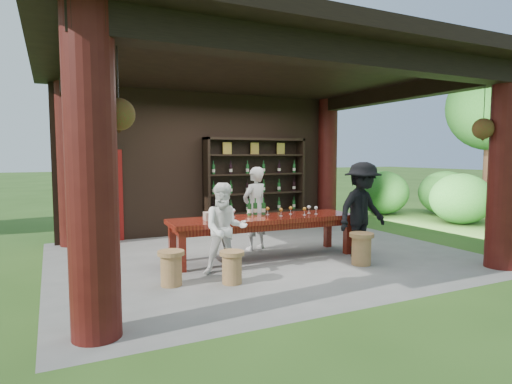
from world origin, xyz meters
name	(u,v)px	position (x,y,z in m)	size (l,w,h in m)	color
ground	(265,256)	(0.00, 0.00, 0.00)	(90.00, 90.00, 0.00)	#2D5119
pavilion	(255,140)	(-0.01, 0.43, 2.13)	(7.50, 6.00, 3.60)	slate
wine_shelf	(256,185)	(0.98, 2.45, 1.14)	(2.57, 0.39, 2.26)	black
tasting_table	(264,223)	(-0.10, -0.12, 0.63)	(3.43, 1.00, 0.75)	#4F0F0B
stool_near_left	(232,266)	(-1.21, -1.31, 0.25)	(0.36, 0.36, 0.48)	olive
stool_near_right	(361,248)	(1.17, -1.27, 0.29)	(0.41, 0.41, 0.54)	olive
stool_far_left	(171,267)	(-2.02, -1.02, 0.27)	(0.38, 0.38, 0.50)	olive
host	(255,208)	(0.06, 0.58, 0.81)	(0.59, 0.39, 1.62)	silver
guest_woman	(225,229)	(-1.12, -0.82, 0.71)	(0.69, 0.54, 1.43)	white
guest_man	(362,210)	(1.52, -0.86, 0.86)	(1.12, 0.64, 1.73)	black
table_bottles	(256,207)	(-0.12, 0.15, 0.90)	(0.36, 0.13, 0.31)	#194C1E
table_glasses	(286,211)	(0.39, -0.10, 0.82)	(1.62, 0.40, 0.15)	silver
napkin_basket	(212,216)	(-1.08, -0.10, 0.82)	(0.26, 0.18, 0.14)	#BF6672
shrubs	(364,216)	(2.50, 0.26, 0.55)	(15.94, 8.67, 1.36)	#194C14
trees	(360,93)	(3.41, 1.59, 3.37)	(20.84, 11.39, 4.80)	#3F2819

